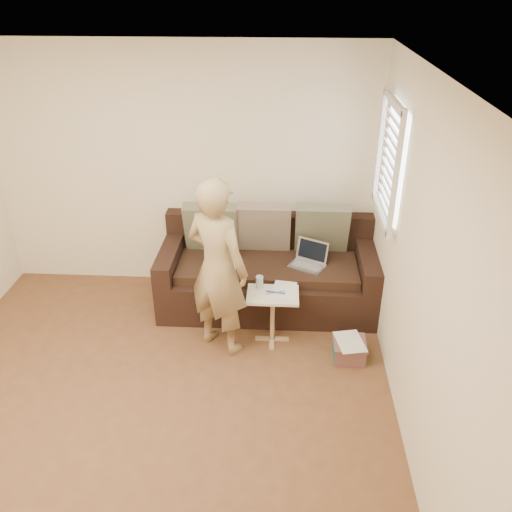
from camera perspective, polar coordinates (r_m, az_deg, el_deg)
name	(u,v)px	position (r m, az deg, el deg)	size (l,w,h in m)	color
floor	(145,425)	(4.45, -11.93, -17.44)	(4.50, 4.50, 0.00)	brown
ceiling	(97,84)	(3.18, -16.81, 17.36)	(4.50, 4.50, 0.00)	white
wall_back	(184,171)	(5.62, -7.78, 9.06)	(4.00, 4.00, 0.00)	beige
wall_right	(428,294)	(3.62, 18.08, -3.90)	(4.50, 4.50, 0.00)	beige
window_blinds	(390,161)	(4.77, 14.22, 9.95)	(0.12, 0.88, 1.08)	white
sofa	(268,269)	(5.46, 1.27, -1.41)	(2.20, 0.95, 0.85)	black
pillow_left	(211,227)	(5.52, -4.85, 3.14)	(0.55, 0.14, 0.55)	#555841
pillow_mid	(264,227)	(5.50, 0.88, 3.12)	(0.55, 0.14, 0.55)	#756653
pillow_right	(322,228)	(5.52, 7.12, 3.00)	(0.55, 0.14, 0.55)	#555841
laptop_silver	(307,267)	(5.33, 5.50, -1.16)	(0.34, 0.24, 0.22)	#B7BABC
laptop_white	(220,266)	(5.34, -3.89, -1.05)	(0.32, 0.23, 0.23)	white
person	(218,268)	(4.66, -4.16, -1.27)	(0.62, 0.42, 1.69)	#9F9557
side_table	(272,317)	(5.02, 1.78, -6.61)	(0.48, 0.33, 0.53)	silver
drinking_glass	(260,282)	(4.93, 0.38, -2.83)	(0.07, 0.07, 0.12)	silver
scissors	(276,292)	(4.88, 2.12, -3.95)	(0.18, 0.10, 0.02)	silver
paper_on_table	(284,290)	(4.93, 3.04, -3.63)	(0.21, 0.30, 0.00)	white
striped_box	(349,350)	(4.98, 10.01, -9.92)	(0.30, 0.30, 0.19)	red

